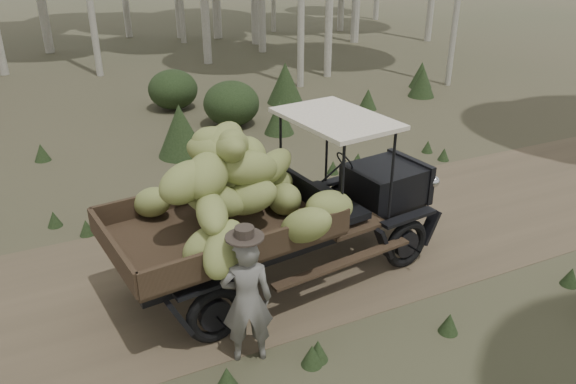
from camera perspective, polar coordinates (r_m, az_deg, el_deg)
name	(u,v)px	position (r m, az deg, el deg)	size (l,w,h in m)	color
ground	(254,262)	(9.21, -3.46, -7.15)	(120.00, 120.00, 0.00)	#473D2B
dirt_track	(254,262)	(9.21, -3.47, -7.13)	(70.00, 4.00, 0.01)	brown
banana_truck	(260,191)	(7.95, -2.90, 0.09)	(5.46, 2.89, 2.69)	black
farmer	(247,299)	(6.89, -4.20, -10.79)	(0.72, 0.58, 1.87)	#5E5C56
undergrowth	(219,200)	(10.08, -7.04, -0.82)	(20.53, 21.66, 1.37)	#233319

